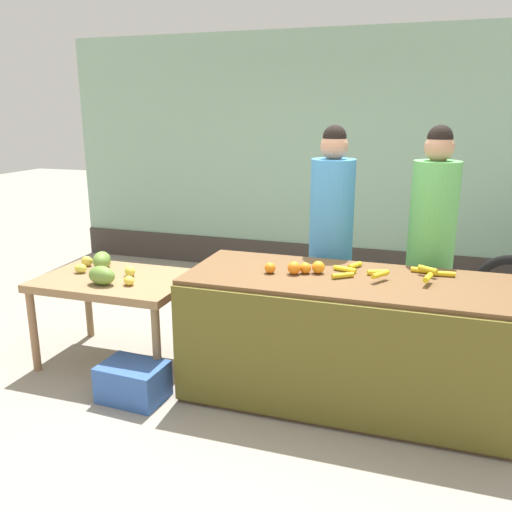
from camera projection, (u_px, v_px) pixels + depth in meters
The scene contains 11 objects.
ground_plane at pixel (278, 385), 3.91m from camera, with size 24.00×24.00×0.00m, color gray.
market_wall_back at pixel (348, 160), 6.25m from camera, with size 7.10×0.23×2.84m.
fruit_stall_counter at pixel (345, 339), 3.64m from camera, with size 2.16×0.87×0.88m.
side_table_wooden at pixel (116, 287), 4.15m from camera, with size 1.15×0.79×0.70m.
banana_bunch_pile at pixel (389, 272), 3.56m from camera, with size 0.80×0.40×0.07m.
orange_pile at pixel (299, 268), 3.61m from camera, with size 0.39×0.18×0.09m.
mango_papaya_pile at pixel (103, 268), 4.15m from camera, with size 0.71×0.57×0.14m.
vendor_woman_blue_shirt at pixel (331, 244), 4.21m from camera, with size 0.34×0.34×1.84m.
vendor_woman_green_shirt at pixel (430, 251), 3.99m from camera, with size 0.34×0.34×1.85m.
produce_crate at pixel (133, 382), 3.70m from camera, with size 0.44×0.32×0.26m, color #3359A5.
produce_sack at pixel (249, 308), 4.70m from camera, with size 0.36×0.30×0.53m, color tan.
Camera 1 is at (0.95, -3.40, 1.95)m, focal length 37.55 mm.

